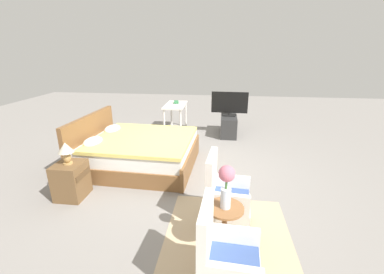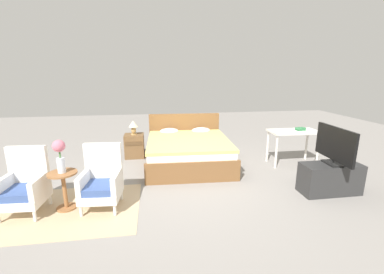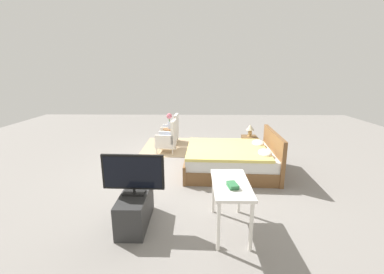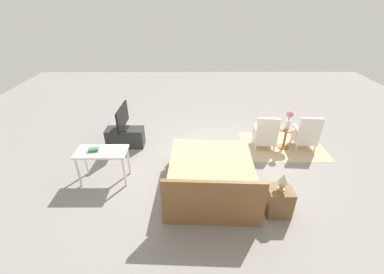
{
  "view_description": "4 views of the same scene",
  "coord_description": "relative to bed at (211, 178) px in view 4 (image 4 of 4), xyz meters",
  "views": [
    {
      "loc": [
        -4.35,
        -0.64,
        2.14
      ],
      "look_at": [
        0.19,
        -0.1,
        0.56
      ],
      "focal_mm": 24.0,
      "sensor_mm": 36.0,
      "label": 1
    },
    {
      "loc": [
        -0.71,
        -4.36,
        1.95
      ],
      "look_at": [
        -0.03,
        0.12,
        0.8
      ],
      "focal_mm": 24.0,
      "sensor_mm": 36.0,
      "label": 2
    },
    {
      "loc": [
        5.61,
        0.09,
        2.28
      ],
      "look_at": [
        0.06,
        0.01,
        0.84
      ],
      "focal_mm": 24.0,
      "sensor_mm": 36.0,
      "label": 3
    },
    {
      "loc": [
        0.41,
        5.02,
        3.58
      ],
      "look_at": [
        0.39,
        0.01,
        0.73
      ],
      "focal_mm": 24.0,
      "sensor_mm": 36.0,
      "label": 4
    }
  ],
  "objects": [
    {
      "name": "ground_plane",
      "position": [
        -0.0,
        -0.92,
        -0.3
      ],
      "size": [
        16.0,
        16.0,
        0.0
      ],
      "primitive_type": "plane",
      "color": "gray"
    },
    {
      "name": "floor_rug",
      "position": [
        -2.03,
        -1.69,
        -0.29
      ],
      "size": [
        2.1,
        1.5,
        0.01
      ],
      "color": "tan",
      "rests_on": "ground_plane"
    },
    {
      "name": "bed",
      "position": [
        0.0,
        0.0,
        0.0
      ],
      "size": [
        1.81,
        2.09,
        0.96
      ],
      "color": "brown",
      "rests_on": "ground_plane"
    },
    {
      "name": "armchair_by_window_left",
      "position": [
        -2.54,
        -1.63,
        0.08
      ],
      "size": [
        0.57,
        0.57,
        0.92
      ],
      "color": "white",
      "rests_on": "floor_rug"
    },
    {
      "name": "armchair_by_window_right",
      "position": [
        -1.5,
        -1.63,
        0.08
      ],
      "size": [
        0.58,
        0.58,
        0.92
      ],
      "color": "white",
      "rests_on": "floor_rug"
    },
    {
      "name": "side_table",
      "position": [
        -2.03,
        -1.63,
        0.06
      ],
      "size": [
        0.4,
        0.4,
        0.57
      ],
      "color": "#936038",
      "rests_on": "ground_plane"
    },
    {
      "name": "flower_vase",
      "position": [
        -2.03,
        -1.63,
        0.56
      ],
      "size": [
        0.17,
        0.17,
        0.48
      ],
      "color": "silver",
      "rests_on": "side_table"
    },
    {
      "name": "nightstand",
      "position": [
        -1.18,
        0.64,
        -0.02
      ],
      "size": [
        0.44,
        0.41,
        0.55
      ],
      "color": "brown",
      "rests_on": "ground_plane"
    },
    {
      "name": "table_lamp",
      "position": [
        -1.18,
        0.64,
        0.46
      ],
      "size": [
        0.22,
        0.22,
        0.33
      ],
      "color": "tan",
      "rests_on": "nightstand"
    },
    {
      "name": "tv_stand",
      "position": [
        2.13,
        -1.74,
        -0.05
      ],
      "size": [
        0.96,
        0.4,
        0.5
      ],
      "color": "#2D2D2D",
      "rests_on": "ground_plane"
    },
    {
      "name": "tv_flatscreen",
      "position": [
        2.13,
        -1.74,
        0.52
      ],
      "size": [
        0.21,
        0.92,
        0.61
      ],
      "color": "black",
      "rests_on": "tv_stand"
    },
    {
      "name": "vanity_desk",
      "position": [
        2.25,
        -0.33,
        0.33
      ],
      "size": [
        1.04,
        0.52,
        0.74
      ],
      "color": "silver",
      "rests_on": "ground_plane"
    },
    {
      "name": "book_stack",
      "position": [
        2.39,
        -0.33,
        0.47
      ],
      "size": [
        0.22,
        0.16,
        0.06
      ],
      "color": "#337A47",
      "rests_on": "vanity_desk"
    }
  ]
}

